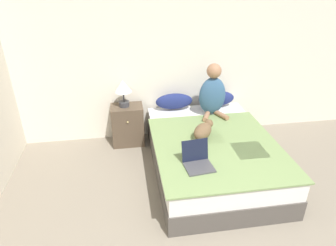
{
  "coord_description": "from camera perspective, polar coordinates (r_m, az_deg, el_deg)",
  "views": [
    {
      "loc": [
        -0.9,
        -1.07,
        2.47
      ],
      "look_at": [
        -0.43,
        1.96,
        0.87
      ],
      "focal_mm": 32.0,
      "sensor_mm": 36.0,
      "label": 1
    }
  ],
  "objects": [
    {
      "name": "wall_back",
      "position": [
        4.61,
        2.72,
        12.5
      ],
      "size": [
        5.95,
        0.05,
        2.55
      ],
      "color": "silver",
      "rests_on": "ground_plane"
    },
    {
      "name": "laptop_open",
      "position": [
        3.33,
        5.66,
        -7.24
      ],
      "size": [
        0.34,
        0.34,
        0.26
      ],
      "rotation": [
        0.0,
        0.0,
        0.11
      ],
      "color": "#424247",
      "rests_on": "bed"
    },
    {
      "name": "nightstand",
      "position": [
        4.64,
        -7.67,
        -0.36
      ],
      "size": [
        0.48,
        0.36,
        0.63
      ],
      "color": "brown",
      "rests_on": "ground_plane"
    },
    {
      "name": "pillow_near",
      "position": [
        4.61,
        1.17,
        4.16
      ],
      "size": [
        0.57,
        0.2,
        0.25
      ],
      "color": "navy",
      "rests_on": "bed"
    },
    {
      "name": "bed",
      "position": [
        4.05,
        8.19,
        -5.88
      ],
      "size": [
        1.54,
        2.14,
        0.52
      ],
      "color": "#4C4742",
      "rests_on": "ground_plane"
    },
    {
      "name": "pillow_far",
      "position": [
        4.76,
        9.18,
        4.61
      ],
      "size": [
        0.57,
        0.2,
        0.25
      ],
      "color": "navy",
      "rests_on": "bed"
    },
    {
      "name": "table_lamp",
      "position": [
        4.4,
        -8.56,
        6.49
      ],
      "size": [
        0.25,
        0.25,
        0.41
      ],
      "color": "#38383D",
      "rests_on": "nightstand"
    },
    {
      "name": "person_sitting",
      "position": [
        4.41,
        8.49,
        5.66
      ],
      "size": [
        0.4,
        0.39,
        0.77
      ],
      "color": "#33567A",
      "rests_on": "bed"
    },
    {
      "name": "cat_tabby",
      "position": [
        3.85,
        6.74,
        -1.44
      ],
      "size": [
        0.42,
        0.41,
        0.19
      ],
      "rotation": [
        0.0,
        0.0,
        0.88
      ],
      "color": "brown",
      "rests_on": "bed"
    }
  ]
}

